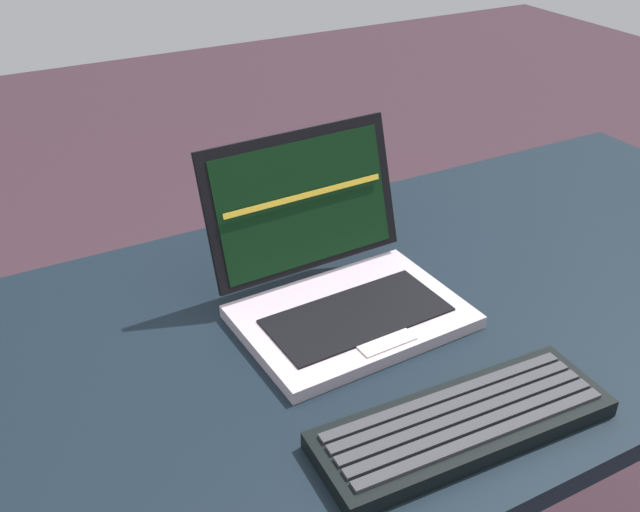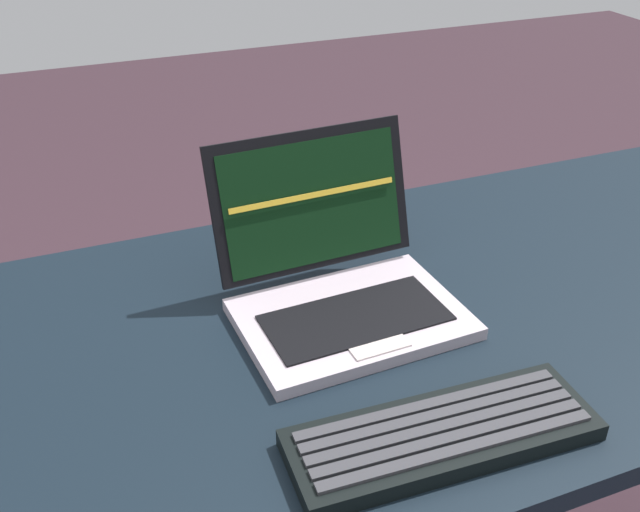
% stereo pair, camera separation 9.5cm
% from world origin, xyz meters
% --- Properties ---
extents(desk, '(1.59, 0.70, 0.73)m').
position_xyz_m(desk, '(0.00, 0.00, 0.63)').
color(desk, black).
rests_on(desk, ground).
extents(laptop_front, '(0.31, 0.28, 0.22)m').
position_xyz_m(laptop_front, '(-0.05, 0.04, 0.78)').
color(laptop_front, '#C1B0BC').
rests_on(laptop_front, desk).
extents(external_keyboard, '(0.35, 0.13, 0.03)m').
position_xyz_m(external_keyboard, '(-0.04, -0.24, 0.74)').
color(external_keyboard, black).
rests_on(external_keyboard, desk).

